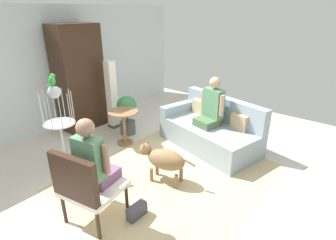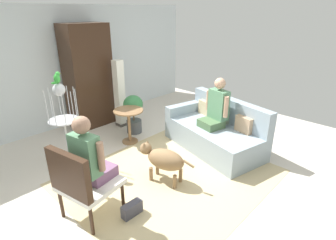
# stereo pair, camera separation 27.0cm
# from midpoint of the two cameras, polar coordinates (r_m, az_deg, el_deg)

# --- Properties ---
(ground_plane) EXTENTS (7.61, 7.61, 0.00)m
(ground_plane) POSITION_cam_midpoint_polar(r_m,az_deg,el_deg) (4.44, 0.75, -10.71)
(ground_plane) COLOR beige
(back_wall) EXTENTS (6.94, 0.12, 2.53)m
(back_wall) POSITION_cam_midpoint_polar(r_m,az_deg,el_deg) (6.21, -19.84, 10.41)
(back_wall) COLOR silver
(back_wall) RESTS_ON ground
(area_rug) EXTENTS (2.97, 2.58, 0.01)m
(area_rug) POSITION_cam_midpoint_polar(r_m,az_deg,el_deg) (4.27, 2.36, -12.14)
(area_rug) COLOR #C6B284
(area_rug) RESTS_ON ground
(couch) EXTENTS (1.33, 2.02, 0.91)m
(couch) POSITION_cam_midpoint_polar(r_m,az_deg,el_deg) (5.10, 11.50, -2.44)
(couch) COLOR #8EA0AD
(couch) RESTS_ON ground
(armchair) EXTENTS (0.74, 0.75, 1.00)m
(armchair) POSITION_cam_midpoint_polar(r_m,az_deg,el_deg) (3.34, -15.94, -12.34)
(armchair) COLOR #382316
(armchair) RESTS_ON ground
(person_on_couch) EXTENTS (0.50, 0.52, 0.89)m
(person_on_couch) POSITION_cam_midpoint_polar(r_m,az_deg,el_deg) (4.87, 11.84, 2.60)
(person_on_couch) COLOR #4A6943
(person_on_armchair) EXTENTS (0.49, 0.51, 0.88)m
(person_on_armchair) POSITION_cam_midpoint_polar(r_m,az_deg,el_deg) (3.30, -14.28, -7.49)
(person_on_armchair) COLOR #7B5274
(round_end_table) EXTENTS (0.56, 0.56, 0.67)m
(round_end_table) POSITION_cam_midpoint_polar(r_m,az_deg,el_deg) (5.16, -6.85, -0.10)
(round_end_table) COLOR olive
(round_end_table) RESTS_ON ground
(dog) EXTENTS (0.44, 0.88, 0.59)m
(dog) POSITION_cam_midpoint_polar(r_m,az_deg,el_deg) (4.01, 1.02, -8.35)
(dog) COLOR olive
(dog) RESTS_ON ground
(bird_cage_stand) EXTENTS (0.47, 0.47, 1.41)m
(bird_cage_stand) POSITION_cam_midpoint_polar(r_m,az_deg,el_deg) (4.46, -19.69, -0.10)
(bird_cage_stand) COLOR silver
(bird_cage_stand) RESTS_ON ground
(parrot) EXTENTS (0.17, 0.10, 0.18)m
(parrot) POSITION_cam_midpoint_polar(r_m,az_deg,el_deg) (4.26, -20.91, 8.33)
(parrot) COLOR green
(parrot) RESTS_ON bird_cage_stand
(potted_plant) EXTENTS (0.40, 0.40, 0.81)m
(potted_plant) POSITION_cam_midpoint_polar(r_m,az_deg,el_deg) (5.58, -5.99, 1.86)
(potted_plant) COLOR #4C5156
(potted_plant) RESTS_ON ground
(column_lamp) EXTENTS (0.20, 0.20, 1.47)m
(column_lamp) POSITION_cam_midpoint_polar(r_m,az_deg,el_deg) (5.88, -8.98, 5.41)
(column_lamp) COLOR #4C4742
(column_lamp) RESTS_ON ground
(armoire_cabinet) EXTENTS (0.92, 0.56, 2.18)m
(armoire_cabinet) POSITION_cam_midpoint_polar(r_m,az_deg,el_deg) (6.03, -15.36, 8.89)
(armoire_cabinet) COLOR #382316
(armoire_cabinet) RESTS_ON ground
(handbag) EXTENTS (0.28, 0.11, 0.18)m
(handbag) POSITION_cam_midpoint_polar(r_m,az_deg,el_deg) (3.58, -5.44, -18.45)
(handbag) COLOR #3F3F4C
(handbag) RESTS_ON ground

